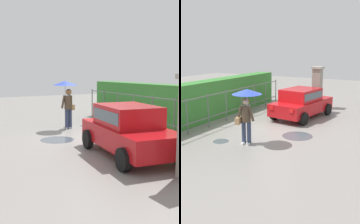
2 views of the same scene
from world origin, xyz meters
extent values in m
plane|color=gray|center=(0.00, 0.00, 0.00)|extent=(40.00, 40.00, 0.00)
cube|color=#B71116|center=(2.38, -0.40, 0.58)|extent=(3.88, 2.12, 0.60)
cube|color=#B71116|center=(2.23, -0.38, 1.18)|extent=(2.07, 1.68, 0.60)
cube|color=#4C5B66|center=(2.23, -0.38, 1.20)|extent=(1.93, 1.68, 0.33)
cylinder|color=black|center=(3.73, 0.26, 0.30)|extent=(0.62, 0.26, 0.60)
cylinder|color=black|center=(3.50, -1.40, 0.30)|extent=(0.62, 0.26, 0.60)
cylinder|color=black|center=(1.25, 0.59, 0.30)|extent=(0.62, 0.26, 0.60)
cylinder|color=black|center=(1.03, -1.07, 0.30)|extent=(0.62, 0.26, 0.60)
cube|color=red|center=(0.61, 0.39, 0.73)|extent=(0.09, 0.21, 0.16)
cube|color=red|center=(0.46, -0.70, 0.73)|extent=(0.09, 0.21, 0.16)
cylinder|color=#2D3856|center=(-2.33, -0.30, 0.43)|extent=(0.15, 0.15, 0.86)
cylinder|color=#2D3856|center=(-2.39, -0.11, 0.43)|extent=(0.15, 0.15, 0.86)
cube|color=white|center=(-2.39, -0.32, 0.04)|extent=(0.26, 0.10, 0.08)
cube|color=white|center=(-2.45, -0.13, 0.04)|extent=(0.26, 0.10, 0.08)
cylinder|color=#473828|center=(-2.36, -0.21, 1.15)|extent=(0.34, 0.34, 0.58)
sphere|color=#DBAD89|center=(-2.36, -0.21, 1.58)|extent=(0.22, 0.22, 0.22)
sphere|color=olive|center=(-2.33, -0.20, 1.60)|extent=(0.25, 0.25, 0.25)
cylinder|color=#473828|center=(-2.37, -0.44, 1.18)|extent=(0.15, 0.24, 0.56)
cylinder|color=#473828|center=(-2.50, -0.02, 1.18)|extent=(0.15, 0.24, 0.56)
cylinder|color=#B2B2B7|center=(-2.43, -0.31, 1.50)|extent=(0.02, 0.02, 0.77)
cone|color=blue|center=(-2.43, -0.31, 1.97)|extent=(1.06, 1.06, 0.18)
cube|color=tan|center=(-2.55, 0.01, 0.91)|extent=(0.37, 0.26, 0.24)
cylinder|color=#59605B|center=(-5.14, 2.49, 0.75)|extent=(0.05, 0.05, 1.50)
cylinder|color=#59605B|center=(-3.88, 2.49, 0.75)|extent=(0.05, 0.05, 1.50)
cylinder|color=#59605B|center=(-2.62, 2.49, 0.75)|extent=(0.05, 0.05, 1.50)
cylinder|color=#59605B|center=(-1.35, 2.49, 0.75)|extent=(0.05, 0.05, 1.50)
cylinder|color=#59605B|center=(-0.09, 2.49, 0.75)|extent=(0.05, 0.05, 1.50)
cylinder|color=#59605B|center=(1.17, 2.49, 0.75)|extent=(0.05, 0.05, 1.50)
cube|color=#59605B|center=(-0.09, 2.49, 1.42)|extent=(10.10, 0.03, 0.04)
cube|color=#59605B|center=(-0.09, 2.49, 0.45)|extent=(10.10, 0.03, 0.04)
cube|color=#387F33|center=(-0.09, 3.52, 0.95)|extent=(11.10, 0.90, 1.90)
cylinder|color=#4C545B|center=(-0.59, -1.47, 0.00)|extent=(1.23, 1.23, 0.00)
cylinder|color=#4C545B|center=(-2.60, 0.81, 0.00)|extent=(0.60, 0.60, 0.00)
camera|label=1|loc=(9.67, -5.68, 2.48)|focal=49.77mm
camera|label=2|loc=(-10.41, -5.71, 3.48)|focal=44.48mm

